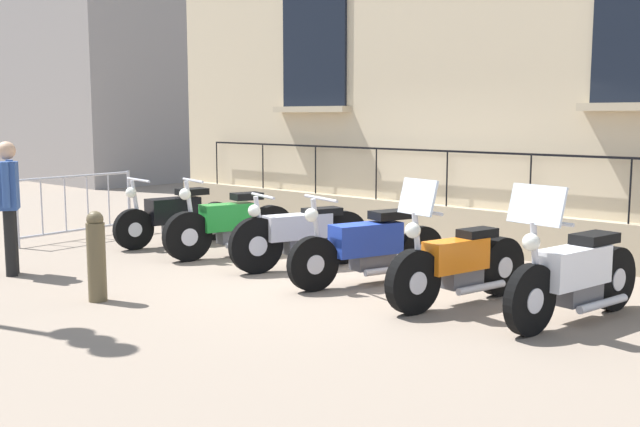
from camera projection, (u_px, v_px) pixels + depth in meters
ground_plane at (332, 275)px, 9.25m from camera, size 60.00×60.00×0.00m
building_facade at (465, 48)px, 11.01m from camera, size 0.82×12.78×6.16m
motorcycle_black at (175, 217)px, 11.37m from camera, size 2.03×0.76×1.06m
motorcycle_green at (230, 226)px, 10.43m from camera, size 1.97×0.78×1.12m
motorcycle_silver at (301, 235)px, 9.59m from camera, size 1.95×0.85×1.00m
motorcycle_blue at (369, 247)px, 8.73m from camera, size 2.12×0.91×1.07m
motorcycle_orange at (458, 265)px, 7.75m from camera, size 1.95×0.67×1.36m
motorcycle_white at (574, 275)px, 7.06m from camera, size 2.06×0.73×1.37m
crowd_barrier at (77, 205)px, 11.86m from camera, size 2.12×0.25×1.05m
bollard at (96, 256)px, 7.89m from camera, size 0.20×0.20×0.98m
pedestrian_standing at (9, 200)px, 9.14m from camera, size 0.38×0.47×1.67m
distant_building at (104, 21)px, 22.80m from camera, size 4.48×5.85×9.77m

